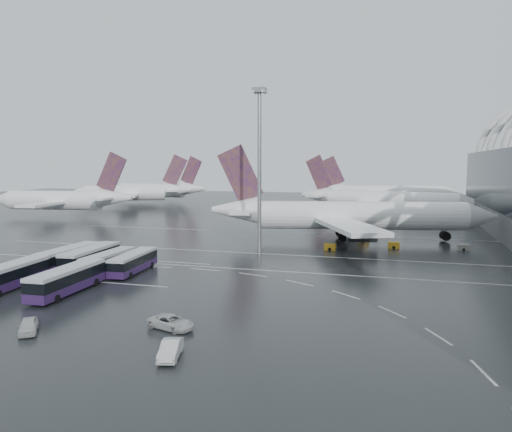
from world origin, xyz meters
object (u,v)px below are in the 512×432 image
(bus_row_near_c, at_px, (108,261))
(bus_row_far_a, at_px, (10,275))
(van_curve_c, at_px, (171,349))
(jet_remote_mid, at_px, (134,193))
(airliner_gate_c, at_px, (385,193))
(jet_remote_west, at_px, (64,200))
(van_curve_a, at_px, (171,322))
(van_curve_b, at_px, (28,326))
(jet_remote_far, at_px, (158,190))
(bus_row_near_b, at_px, (91,257))
(airliner_main, at_px, (347,216))
(gse_cart_belly_d, at_px, (463,247))
(floodlight_mast, at_px, (259,150))
(bus_row_near_d, at_px, (133,262))
(gse_cart_belly_e, at_px, (363,238))
(bus_row_far_c, at_px, (67,279))
(bus_row_near_a, at_px, (69,257))
(airliner_gate_b, at_px, (382,201))
(gse_cart_belly_c, at_px, (330,247))
(gse_cart_belly_a, at_px, (394,245))

(bus_row_near_c, distance_m, bus_row_far_a, 14.76)
(van_curve_c, bearing_deg, jet_remote_mid, 106.54)
(airliner_gate_c, distance_m, jet_remote_west, 119.71)
(van_curve_c, bearing_deg, jet_remote_west, 116.62)
(van_curve_a, bearing_deg, van_curve_b, 127.98)
(van_curve_b, bearing_deg, bus_row_far_a, 101.15)
(jet_remote_far, relative_size, bus_row_far_a, 3.31)
(van_curve_a, xyz_separation_m, van_curve_c, (3.27, -6.89, 0.04))
(jet_remote_mid, bearing_deg, bus_row_near_b, 92.54)
(airliner_main, height_order, van_curve_b, airliner_main)
(gse_cart_belly_d, bearing_deg, floodlight_mast, -161.96)
(jet_remote_far, relative_size, bus_row_near_d, 3.66)
(bus_row_near_c, distance_m, gse_cart_belly_e, 54.94)
(jet_remote_west, xyz_separation_m, gse_cart_belly_d, (112.93, -30.02, -4.68))
(bus_row_far_c, height_order, gse_cart_belly_d, bus_row_far_c)
(van_curve_a, bearing_deg, bus_row_near_d, 54.55)
(bus_row_far_c, bearing_deg, van_curve_b, -159.94)
(van_curve_b, height_order, van_curve_c, van_curve_c)
(jet_remote_west, xyz_separation_m, bus_row_far_a, (50.97, -78.79, -3.42))
(airliner_main, bearing_deg, jet_remote_west, 154.11)
(bus_row_near_a, height_order, gse_cart_belly_e, bus_row_near_a)
(airliner_gate_c, bearing_deg, gse_cart_belly_e, -100.75)
(bus_row_near_a, bearing_deg, airliner_gate_b, -25.71)
(jet_remote_west, height_order, gse_cart_belly_c, jet_remote_west)
(van_curve_a, bearing_deg, bus_row_near_c, 61.10)
(jet_remote_far, bearing_deg, jet_remote_west, 90.82)
(jet_remote_far, bearing_deg, airliner_gate_c, -173.14)
(airliner_gate_c, relative_size, bus_row_far_a, 4.04)
(floodlight_mast, bearing_deg, van_curve_c, -82.69)
(jet_remote_mid, xyz_separation_m, van_curve_a, (78.39, -129.68, -4.57))
(airliner_gate_b, relative_size, bus_row_far_c, 4.12)
(bus_row_near_b, distance_m, bus_row_far_c, 15.53)
(bus_row_far_a, distance_m, floodlight_mast, 47.27)
(airliner_main, distance_m, van_curve_b, 73.96)
(airliner_gate_b, xyz_separation_m, floodlight_mast, (-20.09, -72.78, 14.32))
(floodlight_mast, distance_m, gse_cart_belly_d, 43.69)
(jet_remote_west, relative_size, jet_remote_mid, 1.04)
(bus_row_near_d, xyz_separation_m, floodlight_mast, (13.73, 22.93, 17.59))
(bus_row_near_a, bearing_deg, gse_cart_belly_d, -61.23)
(jet_remote_mid, relative_size, jet_remote_far, 0.99)
(bus_row_near_a, height_order, van_curve_b, bus_row_near_a)
(airliner_gate_b, relative_size, van_curve_b, 13.43)
(gse_cart_belly_a, bearing_deg, bus_row_near_a, -146.04)
(jet_remote_mid, height_order, bus_row_far_a, jet_remote_mid)
(bus_row_near_b, bearing_deg, jet_remote_far, 19.36)
(bus_row_near_a, bearing_deg, gse_cart_belly_e, -47.10)
(jet_remote_west, bearing_deg, jet_remote_mid, -97.66)
(van_curve_a, relative_size, gse_cart_belly_d, 2.38)
(van_curve_a, distance_m, gse_cart_belly_e, 65.31)
(van_curve_a, bearing_deg, gse_cart_belly_d, -13.36)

